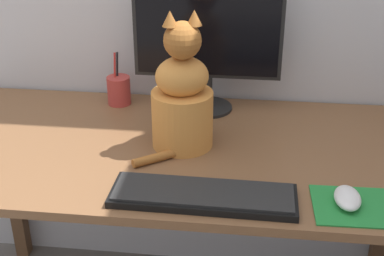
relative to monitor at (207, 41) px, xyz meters
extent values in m
cube|color=brown|center=(-0.05, -0.27, -0.25)|extent=(1.50, 0.73, 0.02)
cube|color=brown|center=(-0.76, 0.06, -0.61)|extent=(0.05, 0.05, 0.70)
cylinder|color=black|center=(0.00, 0.00, -0.23)|extent=(0.17, 0.17, 0.01)
cylinder|color=black|center=(0.00, 0.00, -0.17)|extent=(0.04, 0.04, 0.10)
cube|color=black|center=(0.00, 0.00, 0.03)|extent=(0.47, 0.02, 0.30)
cube|color=black|center=(0.00, -0.01, 0.03)|extent=(0.45, 0.00, 0.28)
cube|color=black|center=(0.04, -0.54, -0.23)|extent=(0.46, 0.15, 0.02)
cube|color=black|center=(0.04, -0.54, -0.21)|extent=(0.44, 0.13, 0.01)
cube|color=#238438|center=(0.40, -0.53, -0.23)|extent=(0.20, 0.17, 0.00)
ellipsoid|color=white|center=(0.39, -0.52, -0.21)|extent=(0.06, 0.10, 0.03)
cylinder|color=#D6893D|center=(-0.05, -0.26, -0.15)|extent=(0.22, 0.22, 0.17)
ellipsoid|color=#D6893D|center=(-0.05, -0.26, -0.02)|extent=(0.18, 0.16, 0.11)
sphere|color=#A36028|center=(-0.04, -0.27, 0.08)|extent=(0.13, 0.13, 0.10)
cone|color=#A36028|center=(-0.07, -0.28, 0.14)|extent=(0.05, 0.05, 0.04)
cone|color=#A36028|center=(-0.01, -0.27, 0.14)|extent=(0.05, 0.05, 0.04)
cylinder|color=#A36028|center=(-0.07, -0.35, -0.22)|extent=(0.20, 0.15, 0.02)
cylinder|color=#B23833|center=(-0.30, 0.01, -0.19)|extent=(0.08, 0.08, 0.10)
cylinder|color=black|center=(-0.31, 0.02, -0.13)|extent=(0.01, 0.01, 0.14)
cylinder|color=red|center=(-0.31, 0.01, -0.13)|extent=(0.01, 0.03, 0.14)
camera|label=1|loc=(0.14, -1.63, 0.50)|focal=50.00mm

